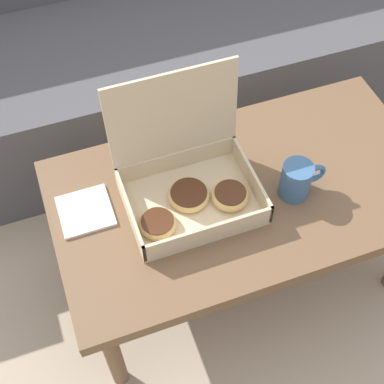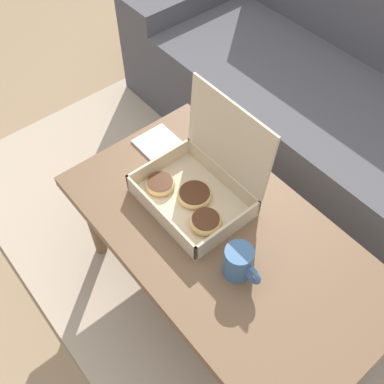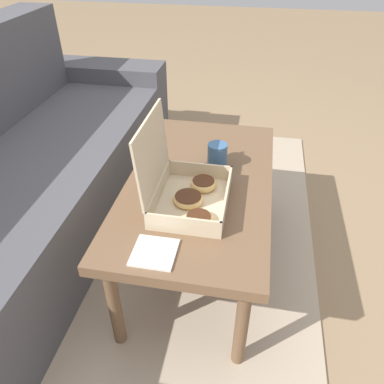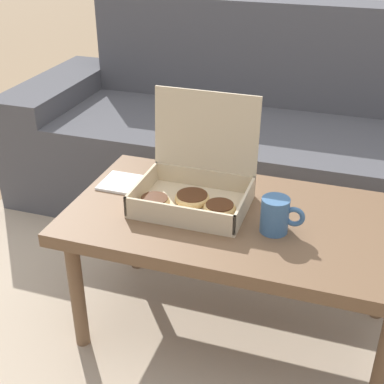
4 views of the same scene
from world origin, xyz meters
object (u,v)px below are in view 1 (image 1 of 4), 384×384
Objects in this scene: coffee_table at (244,199)px; coffee_mug at (297,180)px; couch at (151,37)px; pastry_box at (189,182)px.

coffee_table is 0.16m from coffee_mug.
coffee_mug is at bearing -82.96° from couch.
coffee_mug is (0.11, -0.91, 0.20)m from couch.
pastry_box is 2.71× the size of coffee_mug.
coffee_table is at bearing -10.14° from pastry_box.
coffee_table is at bearing -90.00° from couch.
couch is 0.86m from coffee_table.
couch is 7.29× the size of pastry_box.
pastry_box reaches higher than coffee_mug.
coffee_mug reaches higher than coffee_table.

